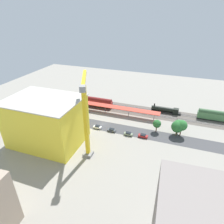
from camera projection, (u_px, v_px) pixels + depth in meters
ground_plane at (104, 124)px, 103.20m from camera, size 202.90×202.90×0.00m
rail_bed at (117, 107)px, 120.89m from camera, size 126.92×14.70×0.01m
street_asphalt at (102, 126)px, 101.51m from camera, size 126.88×9.97×0.01m
track_rails at (117, 107)px, 120.80m from camera, size 126.81×8.26×0.12m
platform_canopy_near at (105, 106)px, 113.43m from camera, size 63.95×4.95×4.39m
locomotive at (166, 110)px, 113.56m from camera, size 16.98×2.71×4.89m
passenger_coach at (214, 115)px, 105.45m from camera, size 16.18×2.97×5.89m
freight_coach_far at (98, 102)px, 120.45m from camera, size 18.84×2.95×5.96m
parked_car_0 at (143, 136)px, 91.93m from camera, size 4.55×1.96×1.69m
parked_car_1 at (128, 134)px, 93.39m from camera, size 4.36×1.85×1.70m
parked_car_2 at (112, 130)px, 96.42m from camera, size 4.25×1.89×1.59m
parked_car_3 at (97, 127)px, 98.90m from camera, size 4.21×1.92×1.69m
construction_building at (47, 121)px, 85.08m from camera, size 30.62×22.73×20.73m
construction_roof_slab at (43, 100)px, 80.15m from camera, size 31.22×23.34×0.40m
tower_crane at (86, 115)px, 73.46m from camera, size 10.43×20.25×32.29m
box_truck_0 at (60, 118)px, 105.12m from camera, size 9.07×2.58×3.46m
street_tree_0 at (182, 125)px, 91.09m from camera, size 5.12×5.12×8.24m
street_tree_1 at (78, 108)px, 109.24m from camera, size 4.65×4.65×6.96m
street_tree_2 at (179, 125)px, 92.71m from camera, size 4.99×4.99×7.55m
street_tree_3 at (157, 124)px, 94.71m from camera, size 4.03×4.03×6.48m
street_tree_4 at (177, 127)px, 91.64m from camera, size 5.73×5.73×7.69m
traffic_light at (81, 109)px, 107.64m from camera, size 0.50×0.36×7.34m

